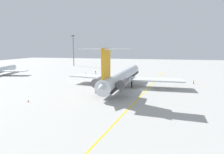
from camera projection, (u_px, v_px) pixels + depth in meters
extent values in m
plane|color=#ADADA8|center=(145.00, 90.00, 60.16)|extent=(315.53, 315.53, 0.00)
cylinder|color=silver|center=(123.00, 76.00, 64.71)|extent=(41.67, 7.88, 4.42)
cone|color=silver|center=(134.00, 69.00, 84.19)|extent=(4.94, 4.62, 4.24)
cone|color=silver|center=(102.00, 87.00, 45.16)|extent=(6.74, 4.29, 3.76)
cube|color=black|center=(123.00, 79.00, 64.87)|extent=(40.76, 7.89, 0.97)
cube|color=silver|center=(94.00, 76.00, 69.12)|extent=(10.24, 19.39, 0.44)
cube|color=silver|center=(156.00, 80.00, 62.28)|extent=(7.29, 18.56, 0.44)
cylinder|color=#515156|center=(99.00, 82.00, 52.29)|extent=(5.72, 3.02, 2.56)
cube|color=silver|center=(101.00, 82.00, 52.06)|extent=(3.42, 1.68, 0.53)
cylinder|color=#515156|center=(123.00, 83.00, 50.16)|extent=(5.72, 3.02, 2.56)
cube|color=silver|center=(120.00, 83.00, 50.39)|extent=(3.42, 1.68, 0.53)
cube|color=orange|center=(106.00, 63.00, 46.82)|extent=(6.00, 0.94, 7.83)
cube|color=silver|center=(92.00, 49.00, 46.87)|extent=(4.67, 6.77, 0.31)
cube|color=silver|center=(119.00, 49.00, 44.74)|extent=(4.67, 6.77, 0.31)
cylinder|color=black|center=(130.00, 76.00, 76.94)|extent=(0.49, 0.49, 3.35)
cylinder|color=black|center=(112.00, 82.00, 64.79)|extent=(0.49, 0.49, 3.35)
cylinder|color=black|center=(132.00, 83.00, 62.67)|extent=(0.49, 0.49, 3.35)
cone|color=silver|center=(14.00, 67.00, 104.09)|extent=(3.25, 3.58, 3.10)
cube|color=silver|center=(14.00, 71.00, 90.58)|extent=(7.22, 13.16, 0.39)
cylinder|color=black|center=(194.00, 83.00, 69.02)|extent=(0.10, 0.10, 0.83)
cylinder|color=black|center=(193.00, 83.00, 69.16)|extent=(0.10, 0.10, 0.83)
cylinder|color=yellow|center=(194.00, 81.00, 68.97)|extent=(0.28, 0.28, 0.66)
sphere|color=tan|center=(194.00, 80.00, 68.89)|extent=(0.26, 0.26, 0.26)
cylinder|color=yellow|center=(194.00, 81.00, 68.80)|extent=(0.08, 0.08, 0.56)
cylinder|color=yellow|center=(193.00, 81.00, 69.13)|extent=(0.08, 0.08, 0.56)
cylinder|color=black|center=(95.00, 73.00, 95.33)|extent=(0.11, 0.11, 0.87)
cylinder|color=black|center=(96.00, 73.00, 95.24)|extent=(0.11, 0.11, 0.87)
cylinder|color=#191E4C|center=(95.00, 72.00, 95.16)|extent=(0.29, 0.29, 0.69)
sphere|color=#DBB28E|center=(95.00, 71.00, 95.08)|extent=(0.27, 0.27, 0.27)
cylinder|color=#191E4C|center=(95.00, 72.00, 95.26)|extent=(0.08, 0.08, 0.58)
cylinder|color=#191E4C|center=(96.00, 72.00, 95.04)|extent=(0.08, 0.08, 0.58)
cylinder|color=black|center=(86.00, 75.00, 87.90)|extent=(0.11, 0.11, 0.86)
cylinder|color=black|center=(85.00, 75.00, 87.78)|extent=(0.11, 0.11, 0.86)
cylinder|color=orange|center=(85.00, 74.00, 87.71)|extent=(0.29, 0.29, 0.68)
sphere|color=#DBB28E|center=(85.00, 73.00, 87.63)|extent=(0.27, 0.27, 0.27)
cylinder|color=orange|center=(86.00, 74.00, 87.86)|extent=(0.08, 0.08, 0.58)
cylinder|color=orange|center=(85.00, 74.00, 87.56)|extent=(0.08, 0.08, 0.58)
cone|color=#EA590F|center=(28.00, 101.00, 46.51)|extent=(0.40, 0.40, 0.55)
cube|color=gold|center=(149.00, 87.00, 63.28)|extent=(87.51, 14.81, 0.01)
cylinder|color=slate|center=(73.00, 51.00, 135.56)|extent=(0.70, 0.70, 21.88)
cube|color=#424244|center=(73.00, 36.00, 133.70)|extent=(4.00, 0.60, 0.60)
cube|color=#2D2D30|center=(72.00, 36.00, 132.31)|extent=(0.70, 0.50, 0.44)
cube|color=#2D2D30|center=(74.00, 36.00, 135.20)|extent=(0.70, 0.50, 0.44)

